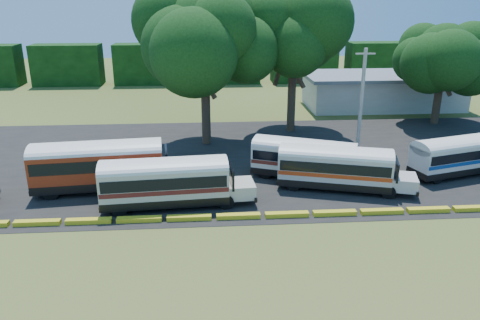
{
  "coord_description": "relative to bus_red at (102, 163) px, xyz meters",
  "views": [
    {
      "loc": [
        -3.27,
        -24.75,
        12.95
      ],
      "look_at": [
        -1.03,
        6.0,
        2.03
      ],
      "focal_mm": 35.0,
      "sensor_mm": 36.0,
      "label": 1
    }
  ],
  "objects": [
    {
      "name": "ground",
      "position": [
        10.59,
        -6.17,
        -2.03
      ],
      "size": [
        160.0,
        160.0,
        0.0
      ],
      "primitive_type": "plane",
      "color": "#374E1A",
      "rests_on": "ground"
    },
    {
      "name": "asphalt_strip",
      "position": [
        11.59,
        5.83,
        -2.02
      ],
      "size": [
        64.0,
        24.0,
        0.02
      ],
      "primitive_type": "cube",
      "color": "black",
      "rests_on": "ground"
    },
    {
      "name": "curb",
      "position": [
        10.59,
        -5.17,
        -1.88
      ],
      "size": [
        53.7,
        0.45,
        0.3
      ],
      "color": "yellow",
      "rests_on": "ground"
    },
    {
      "name": "terminal_building",
      "position": [
        28.59,
        23.83,
        0.01
      ],
      "size": [
        19.0,
        9.0,
        4.0
      ],
      "color": "beige",
      "rests_on": "ground"
    },
    {
      "name": "treeline_backdrop",
      "position": [
        10.59,
        41.83,
        0.97
      ],
      "size": [
        130.0,
        4.0,
        6.0
      ],
      "color": "black",
      "rests_on": "ground"
    },
    {
      "name": "bus_red",
      "position": [
        0.0,
        0.0,
        0.0
      ],
      "size": [
        10.96,
        3.71,
        3.53
      ],
      "rotation": [
        0.0,
        0.0,
        0.1
      ],
      "color": "black",
      "rests_on": "ground"
    },
    {
      "name": "bus_cream_west",
      "position": [
        4.75,
        -3.03,
        -0.2
      ],
      "size": [
        10.0,
        3.19,
        3.24
      ],
      "rotation": [
        0.0,
        0.0,
        0.08
      ],
      "color": "black",
      "rests_on": "ground"
    },
    {
      "name": "bus_cream_east",
      "position": [
        14.55,
        1.03,
        -0.32
      ],
      "size": [
        9.35,
        5.64,
        3.03
      ],
      "rotation": [
        0.0,
        0.0,
        -0.4
      ],
      "color": "black",
      "rests_on": "ground"
    },
    {
      "name": "bus_white_red",
      "position": [
        16.31,
        -1.04,
        -0.27
      ],
      "size": [
        9.7,
        4.83,
        3.1
      ],
      "rotation": [
        0.0,
        0.0,
        -0.28
      ],
      "color": "black",
      "rests_on": "ground"
    },
    {
      "name": "bus_white_blue",
      "position": [
        26.31,
        1.05,
        -0.33
      ],
      "size": [
        9.38,
        4.61,
        3.0
      ],
      "rotation": [
        0.0,
        0.0,
        0.27
      ],
      "color": "black",
      "rests_on": "ground"
    },
    {
      "name": "tree_west",
      "position": [
        7.24,
        10.42,
        7.93
      ],
      "size": [
        9.78,
        9.78,
        13.6
      ],
      "color": "#312518",
      "rests_on": "ground"
    },
    {
      "name": "tree_center",
      "position": [
        15.71,
        14.11,
        8.19
      ],
      "size": [
        9.29,
        9.29,
        13.69
      ],
      "color": "#312518",
      "rests_on": "ground"
    },
    {
      "name": "tree_east",
      "position": [
        31.58,
        15.9,
        5.3
      ],
      "size": [
        8.0,
        8.0,
        10.32
      ],
      "color": "#312518",
      "rests_on": "ground"
    },
    {
      "name": "utility_pole",
      "position": [
        20.08,
        6.24,
        2.56
      ],
      "size": [
        1.6,
        0.3,
        8.96
      ],
      "color": "gray",
      "rests_on": "ground"
    }
  ]
}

